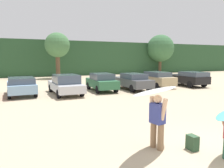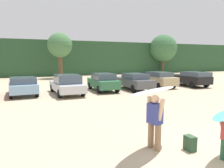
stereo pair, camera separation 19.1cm
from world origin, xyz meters
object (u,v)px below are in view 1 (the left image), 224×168
object	(u,v)px
parked_car_sky_blue	(21,85)
parked_car_black	(188,78)
parked_car_tan	(156,79)
person_adult	(157,119)
surfboard_white	(157,91)
parked_car_dark_gray	(132,81)
parked_car_silver	(65,84)
backpack_dropped	(192,143)
parked_car_forest_green	(102,82)

from	to	relation	value
parked_car_sky_blue	parked_car_black	bearing A→B (deg)	-95.75
parked_car_tan	parked_car_black	distance (m)	3.41
parked_car_sky_blue	person_adult	size ratio (longest dim) A/B	2.50
parked_car_tan	surfboard_white	xyz separation A→B (m)	(-8.26, -11.92, 1.04)
parked_car_tan	parked_car_black	size ratio (longest dim) A/B	0.96
parked_car_dark_gray	surfboard_white	world-z (taller)	surfboard_white
parked_car_dark_gray	parked_car_tan	size ratio (longest dim) A/B	1.09
parked_car_silver	parked_car_tan	distance (m)	8.90
person_adult	backpack_dropped	bearing A→B (deg)	138.07
parked_car_forest_green	surfboard_white	world-z (taller)	surfboard_white
parked_car_silver	parked_car_forest_green	distance (m)	3.21
parked_car_tan	surfboard_white	bearing A→B (deg)	143.27
parked_car_dark_gray	backpack_dropped	bearing A→B (deg)	159.06
parked_car_forest_green	surfboard_white	size ratio (longest dim) A/B	1.66
parked_car_forest_green	parked_car_tan	world-z (taller)	parked_car_forest_green
parked_car_sky_blue	surfboard_white	xyz separation A→B (m)	(3.73, -11.89, 1.08)
parked_car_silver	backpack_dropped	distance (m)	11.62
parked_car_dark_gray	parked_car_tan	distance (m)	3.00
person_adult	backpack_dropped	size ratio (longest dim) A/B	3.73
parked_car_forest_green	person_adult	xyz separation A→B (m)	(-2.43, -11.53, 0.16)
parked_car_black	backpack_dropped	bearing A→B (deg)	137.39
parked_car_sky_blue	parked_car_silver	xyz separation A→B (m)	(3.13, -0.79, 0.03)
parked_car_sky_blue	parked_car_tan	distance (m)	11.99
parked_car_silver	parked_car_tan	world-z (taller)	parked_car_silver
person_adult	parked_car_silver	bearing A→B (deg)	-100.03
parked_car_forest_green	parked_car_dark_gray	world-z (taller)	parked_car_forest_green
backpack_dropped	parked_car_forest_green	bearing A→B (deg)	82.95
parked_car_tan	backpack_dropped	world-z (taller)	parked_car_tan
parked_car_forest_green	parked_car_dark_gray	xyz separation A→B (m)	(2.76, -0.34, -0.03)
parked_car_sky_blue	backpack_dropped	bearing A→B (deg)	-162.08
parked_car_tan	person_adult	world-z (taller)	person_adult
parked_car_dark_gray	person_adult	xyz separation A→B (m)	(-5.18, -11.19, 0.19)
surfboard_white	backpack_dropped	xyz separation A→B (m)	(1.07, -0.38, -1.61)
parked_car_dark_gray	parked_car_silver	bearing A→B (deg)	90.99
parked_car_sky_blue	surfboard_white	world-z (taller)	surfboard_white
parked_car_forest_green	surfboard_white	distance (m)	11.97
parked_car_forest_green	parked_car_tan	distance (m)	5.70
parked_car_sky_blue	parked_car_tan	xyz separation A→B (m)	(11.99, 0.03, 0.04)
parked_car_black	backpack_dropped	distance (m)	15.73
parked_car_forest_green	parked_car_black	size ratio (longest dim) A/B	0.90
parked_car_sky_blue	surfboard_white	size ratio (longest dim) A/B	1.76
surfboard_white	backpack_dropped	size ratio (longest dim) A/B	5.30
person_adult	parked_car_forest_green	bearing A→B (deg)	-115.75
parked_car_tan	surfboard_white	world-z (taller)	surfboard_white
parked_car_sky_blue	backpack_dropped	distance (m)	13.20
surfboard_white	parked_car_dark_gray	bearing A→B (deg)	-143.79
parked_car_black	person_adult	world-z (taller)	person_adult
parked_car_forest_green	parked_car_tan	size ratio (longest dim) A/B	0.93
parked_car_silver	surfboard_white	bearing A→B (deg)	179.91
parked_car_silver	surfboard_white	world-z (taller)	surfboard_white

